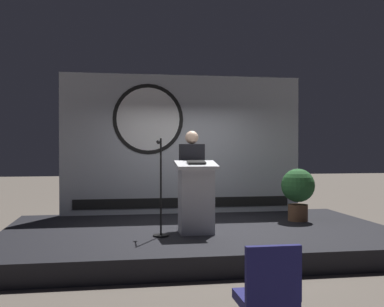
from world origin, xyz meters
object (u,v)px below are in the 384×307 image
object	(u,v)px
potted_plant	(298,189)
podium	(196,197)
audience_chair_left	(268,292)
microphone_stand	(161,201)
speaker_person	(192,179)

from	to	relation	value
potted_plant	podium	bearing A→B (deg)	-155.47
audience_chair_left	potted_plant	bearing A→B (deg)	65.17
podium	microphone_stand	size ratio (longest dim) A/B	0.77
potted_plant	audience_chair_left	bearing A→B (deg)	-114.83
speaker_person	potted_plant	world-z (taller)	speaker_person
speaker_person	microphone_stand	size ratio (longest dim) A/B	1.09
speaker_person	potted_plant	distance (m)	2.12
podium	audience_chair_left	world-z (taller)	podium
microphone_stand	potted_plant	bearing A→B (deg)	21.54
microphone_stand	potted_plant	xyz separation A→B (m)	(2.63, 1.04, 0.06)
microphone_stand	audience_chair_left	distance (m)	3.59
microphone_stand	audience_chair_left	xyz separation A→B (m)	(0.51, -3.54, -0.33)
potted_plant	microphone_stand	bearing A→B (deg)	-158.46
potted_plant	audience_chair_left	xyz separation A→B (m)	(-2.12, -4.57, -0.38)
microphone_stand	potted_plant	world-z (taller)	microphone_stand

